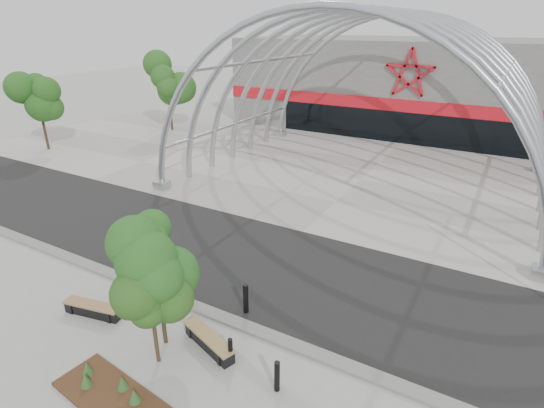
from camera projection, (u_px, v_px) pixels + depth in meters
ground at (216, 310)px, 14.93m from camera, size 140.00×140.00×0.00m
road at (266, 265)px, 17.72m from camera, size 140.00×7.00×0.02m
forecourt at (360, 180)px, 27.29m from camera, size 60.00×17.00×0.04m
kerb at (211, 313)px, 14.71m from camera, size 60.00×0.50×0.12m
arena_building at (426, 84)px, 40.05m from camera, size 34.00×15.24×8.00m
vault_canopy at (360, 180)px, 27.29m from camera, size 20.80×15.80×20.36m
planting_bed at (123, 404)px, 11.13m from camera, size 4.78×1.93×0.49m
street_tree_0 at (156, 261)px, 12.29m from camera, size 1.81×1.81×4.13m
street_tree_1 at (149, 292)px, 11.74m from camera, size 1.45×1.45×3.43m
bench_0 at (93, 310)px, 14.63m from camera, size 2.18×0.89×0.45m
bench_1 at (209, 342)px, 13.15m from camera, size 2.24×1.15×0.46m
bollard_0 at (158, 274)px, 16.08m from camera, size 0.18×0.18×1.10m
bollard_1 at (161, 286)px, 15.49m from camera, size 0.15×0.15×0.94m
bollard_2 at (231, 351)px, 12.48m from camera, size 0.14×0.14×0.87m
bollard_3 at (246, 299)px, 14.62m from camera, size 0.18×0.18×1.14m
bollard_4 at (277, 376)px, 11.51m from camera, size 0.16×0.16×0.98m
bg_tree_0 at (168, 79)px, 38.19m from camera, size 3.00×3.00×6.45m
bg_tree_2 at (38, 101)px, 32.34m from camera, size 2.55×2.55×5.38m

